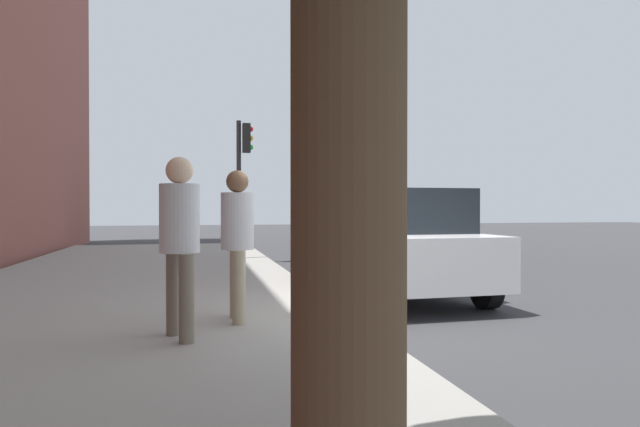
{
  "coord_description": "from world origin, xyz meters",
  "views": [
    {
      "loc": [
        -6.66,
        1.9,
        1.49
      ],
      "look_at": [
        0.16,
        0.34,
        1.41
      ],
      "focal_mm": 30.88,
      "sensor_mm": 36.0,
      "label": 1
    }
  ],
  "objects_px": {
    "parking_meter": "(310,233)",
    "parked_sedan_near": "(395,243)",
    "traffic_signal": "(243,166)",
    "pedestrian_bystander": "(180,230)",
    "pedestrian_at_meter": "(237,232)"
  },
  "relations": [
    {
      "from": "pedestrian_bystander",
      "to": "parking_meter",
      "type": "bearing_deg",
      "value": 12.08
    },
    {
      "from": "pedestrian_at_meter",
      "to": "parked_sedan_near",
      "type": "bearing_deg",
      "value": 36.66
    },
    {
      "from": "parking_meter",
      "to": "parked_sedan_near",
      "type": "xyz_separation_m",
      "value": [
        1.91,
        -1.85,
        -0.27
      ]
    },
    {
      "from": "pedestrian_bystander",
      "to": "parked_sedan_near",
      "type": "distance_m",
      "value": 4.48
    },
    {
      "from": "parking_meter",
      "to": "traffic_signal",
      "type": "distance_m",
      "value": 7.88
    },
    {
      "from": "parking_meter",
      "to": "parked_sedan_near",
      "type": "bearing_deg",
      "value": -44.09
    },
    {
      "from": "pedestrian_bystander",
      "to": "traffic_signal",
      "type": "xyz_separation_m",
      "value": [
        8.74,
        -1.38,
        1.32
      ]
    },
    {
      "from": "parking_meter",
      "to": "parked_sedan_near",
      "type": "distance_m",
      "value": 2.67
    },
    {
      "from": "pedestrian_at_meter",
      "to": "traffic_signal",
      "type": "xyz_separation_m",
      "value": [
        7.97,
        -0.74,
        1.38
      ]
    },
    {
      "from": "parked_sedan_near",
      "to": "traffic_signal",
      "type": "xyz_separation_m",
      "value": [
        5.85,
        2.02,
        1.68
      ]
    },
    {
      "from": "pedestrian_at_meter",
      "to": "pedestrian_bystander",
      "type": "distance_m",
      "value": 1.0
    },
    {
      "from": "parking_meter",
      "to": "traffic_signal",
      "type": "bearing_deg",
      "value": 1.28
    },
    {
      "from": "pedestrian_at_meter",
      "to": "traffic_signal",
      "type": "bearing_deg",
      "value": 83.74
    },
    {
      "from": "pedestrian_at_meter",
      "to": "pedestrian_bystander",
      "type": "relative_size",
      "value": 0.96
    },
    {
      "from": "parked_sedan_near",
      "to": "traffic_signal",
      "type": "height_order",
      "value": "traffic_signal"
    }
  ]
}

